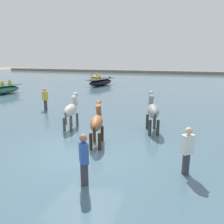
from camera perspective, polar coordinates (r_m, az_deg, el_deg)
ground_plane at (r=8.02m, az=-7.52°, el=-11.64°), size 120.00×120.00×0.00m
water_surface at (r=17.12m, az=7.17°, el=2.63°), size 90.00×90.00×0.26m
horse_lead_chestnut at (r=8.16m, az=-3.95°, el=-2.98°), size 0.75×1.68×1.82m
horse_trailing_pinto at (r=10.24m, az=-10.57°, el=0.33°), size 0.64×1.69×1.83m
horse_flank_grey at (r=9.72m, az=10.47°, el=0.09°), size 0.83×1.81×1.96m
boat_distant_west at (r=26.09m, az=-2.94°, el=7.72°), size 2.26×4.31×1.25m
boat_near_starboard at (r=30.74m, az=-4.11°, el=8.56°), size 3.09×2.94×1.16m
boat_near_port at (r=22.20m, az=-26.54°, el=5.20°), size 1.90×3.62×1.23m
person_spectator_far at (r=5.73m, az=-7.24°, el=-12.90°), size 0.35×0.38×1.63m
person_onlooker_right at (r=6.50m, az=18.77°, el=-10.21°), size 0.37×0.36×1.63m
person_onlooker_left at (r=14.31m, az=-16.89°, el=2.92°), size 0.36×0.27×1.63m
far_shoreline at (r=48.18m, az=14.76°, el=9.82°), size 80.00×2.40×0.80m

